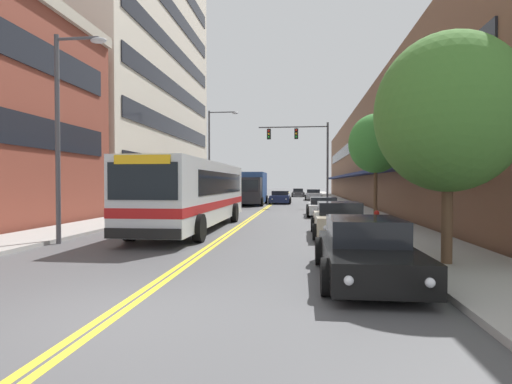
# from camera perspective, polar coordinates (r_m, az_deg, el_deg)

# --- Properties ---
(ground_plane) EXTENTS (240.00, 240.00, 0.00)m
(ground_plane) POSITION_cam_1_polar(r_m,az_deg,el_deg) (43.12, 2.60, -1.49)
(ground_plane) COLOR #4C4C4F
(sidewalk_left) EXTENTS (2.84, 106.00, 0.13)m
(sidewalk_left) POSITION_cam_1_polar(r_m,az_deg,el_deg) (44.14, -6.40, -1.34)
(sidewalk_left) COLOR #9E9B96
(sidewalk_left) RESTS_ON ground_plane
(sidewalk_right) EXTENTS (2.84, 106.00, 0.13)m
(sidewalk_right) POSITION_cam_1_polar(r_m,az_deg,el_deg) (43.21, 11.79, -1.42)
(sidewalk_right) COLOR #9E9B96
(sidewalk_right) RESTS_ON ground_plane
(centre_line) EXTENTS (0.34, 106.00, 0.01)m
(centre_line) POSITION_cam_1_polar(r_m,az_deg,el_deg) (43.12, 2.60, -1.48)
(centre_line) COLOR yellow
(centre_line) RESTS_ON ground_plane
(office_tower_left) EXTENTS (12.08, 24.20, 24.68)m
(office_tower_left) POSITION_cam_1_polar(r_m,az_deg,el_deg) (41.10, -19.72, 15.67)
(office_tower_left) COLOR beige
(office_tower_left) RESTS_ON ground_plane
(storefront_row_right) EXTENTS (9.10, 68.00, 10.03)m
(storefront_row_right) POSITION_cam_1_polar(r_m,az_deg,el_deg) (44.14, 19.17, 5.02)
(storefront_row_right) COLOR brown
(storefront_row_right) RESTS_ON ground_plane
(city_bus) EXTENTS (2.82, 12.02, 2.97)m
(city_bus) POSITION_cam_1_polar(r_m,az_deg,el_deg) (18.36, -8.65, 0.06)
(city_bus) COLOR silver
(city_bus) RESTS_ON ground_plane
(car_beige_parked_left_near) EXTENTS (2.05, 4.57, 1.31)m
(car_beige_parked_left_near) POSITION_cam_1_polar(r_m,az_deg,el_deg) (38.55, -4.48, -0.89)
(car_beige_parked_left_near) COLOR #BCAD89
(car_beige_parked_left_near) RESTS_ON ground_plane
(car_charcoal_parked_left_mid) EXTENTS (2.00, 4.54, 1.24)m
(car_charcoal_parked_left_mid) POSITION_cam_1_polar(r_m,az_deg,el_deg) (31.42, -7.04, -1.44)
(car_charcoal_parked_left_mid) COLOR #232328
(car_charcoal_parked_left_mid) RESTS_ON ground_plane
(car_black_parked_right_foreground) EXTENTS (2.05, 4.71, 1.30)m
(car_black_parked_right_foreground) POSITION_cam_1_polar(r_m,az_deg,el_deg) (9.04, 15.35, -8.06)
(car_black_parked_right_foreground) COLOR black
(car_black_parked_right_foreground) RESTS_ON ground_plane
(car_white_parked_right_mid) EXTENTS (2.11, 4.13, 1.18)m
(car_white_parked_right_mid) POSITION_cam_1_polar(r_m,az_deg,el_deg) (25.56, 9.58, -2.13)
(car_white_parked_right_mid) COLOR white
(car_white_parked_right_mid) RESTS_ON ground_plane
(car_silver_parked_right_far) EXTENTS (2.06, 4.59, 1.31)m
(car_silver_parked_right_far) POSITION_cam_1_polar(r_m,az_deg,el_deg) (49.68, 8.19, -0.42)
(car_silver_parked_right_far) COLOR #B7B7BC
(car_silver_parked_right_far) RESTS_ON ground_plane
(car_champagne_parked_right_end) EXTENTS (2.15, 4.14, 1.32)m
(car_champagne_parked_right_end) POSITION_cam_1_polar(r_m,az_deg,el_deg) (15.96, 11.82, -3.99)
(car_champagne_parked_right_end) COLOR beige
(car_champagne_parked_right_end) RESTS_ON ground_plane
(car_navy_moving_lead) EXTENTS (2.18, 4.28, 1.29)m
(car_navy_moving_lead) POSITION_cam_1_polar(r_m,az_deg,el_deg) (40.50, 3.48, -0.81)
(car_navy_moving_lead) COLOR #19234C
(car_navy_moving_lead) RESTS_ON ground_plane
(car_dark_grey_moving_second) EXTENTS (1.97, 4.39, 1.25)m
(car_dark_grey_moving_second) POSITION_cam_1_polar(r_m,az_deg,el_deg) (61.88, 6.04, -0.12)
(car_dark_grey_moving_second) COLOR #38383D
(car_dark_grey_moving_second) RESTS_ON ground_plane
(box_truck) EXTENTS (2.72, 6.60, 3.12)m
(box_truck) POSITION_cam_1_polar(r_m,az_deg,el_deg) (38.04, -0.66, 0.55)
(box_truck) COLOR #232328
(box_truck) RESTS_ON ground_plane
(traffic_signal_mast) EXTENTS (6.14, 0.38, 7.37)m
(traffic_signal_mast) POSITION_cam_1_polar(r_m,az_deg,el_deg) (35.48, 7.01, 6.36)
(traffic_signal_mast) COLOR #47474C
(traffic_signal_mast) RESTS_ON ground_plane
(street_lamp_left_near) EXTENTS (1.86, 0.28, 7.08)m
(street_lamp_left_near) POSITION_cam_1_polar(r_m,az_deg,el_deg) (15.17, -25.68, 9.29)
(street_lamp_left_near) COLOR #47474C
(street_lamp_left_near) RESTS_ON ground_plane
(street_lamp_left_far) EXTENTS (2.72, 0.28, 8.55)m
(street_lamp_left_far) POSITION_cam_1_polar(r_m,az_deg,el_deg) (36.12, -6.13, 6.06)
(street_lamp_left_far) COLOR #47474C
(street_lamp_left_far) RESTS_ON ground_plane
(street_tree_right_near) EXTENTS (3.45, 3.45, 5.52)m
(street_tree_right_near) POSITION_cam_1_polar(r_m,az_deg,el_deg) (10.77, 25.75, 10.10)
(street_tree_right_near) COLOR brown
(street_tree_right_near) RESTS_ON sidewalk_right
(street_tree_right_mid) EXTENTS (2.70, 2.70, 5.42)m
(street_tree_right_mid) POSITION_cam_1_polar(r_m,az_deg,el_deg) (21.00, 16.74, 6.64)
(street_tree_right_mid) COLOR brown
(street_tree_right_mid) RESTS_ON sidewalk_right
(fire_hydrant) EXTENTS (0.32, 0.24, 0.84)m
(fire_hydrant) POSITION_cam_1_polar(r_m,az_deg,el_deg) (16.79, 16.85, -3.97)
(fire_hydrant) COLOR red
(fire_hydrant) RESTS_ON sidewalk_right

